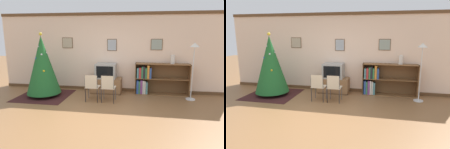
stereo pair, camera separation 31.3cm
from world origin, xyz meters
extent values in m
plane|color=brown|center=(0.00, 0.00, 0.00)|extent=(24.00, 24.00, 0.00)
cube|color=beige|center=(0.00, 2.62, 1.35)|extent=(8.07, 0.08, 2.70)
cube|color=brown|center=(0.00, 2.56, 2.65)|extent=(8.07, 0.03, 0.10)
cube|color=brown|center=(0.00, 2.56, 0.05)|extent=(8.07, 0.03, 0.10)
cube|color=brown|center=(-1.56, 2.57, 1.68)|extent=(0.38, 0.02, 0.37)
cube|color=tan|center=(-1.56, 2.56, 1.68)|extent=(0.34, 0.01, 0.33)
cube|color=brown|center=(0.04, 2.57, 1.62)|extent=(0.33, 0.02, 0.40)
cube|color=#9EA8B2|center=(0.04, 2.56, 1.62)|extent=(0.30, 0.01, 0.37)
cube|color=brown|center=(1.54, 2.57, 1.64)|extent=(0.38, 0.02, 0.37)
cube|color=gray|center=(1.54, 2.56, 1.64)|extent=(0.35, 0.01, 0.33)
cube|color=#381919|center=(-2.04, 1.61, 0.00)|extent=(1.62, 1.59, 0.01)
cylinder|color=maroon|center=(-2.04, 1.61, 0.06)|extent=(0.36, 0.36, 0.10)
cone|color=#1E5B28|center=(-2.04, 1.61, 1.02)|extent=(1.07, 1.07, 1.83)
sphere|color=yellow|center=(-2.04, 1.61, 1.99)|extent=(0.10, 0.10, 0.10)
sphere|color=silver|center=(-1.89, 1.61, 1.41)|extent=(0.04, 0.04, 0.04)
sphere|color=#1E4CB2|center=(-2.17, 1.45, 1.25)|extent=(0.05, 0.05, 0.05)
sphere|color=silver|center=(-2.32, 1.60, 0.99)|extent=(0.06, 0.06, 0.06)
sphere|color=silver|center=(-2.09, 1.52, 1.61)|extent=(0.05, 0.05, 0.05)
sphere|color=silver|center=(-1.98, 1.46, 1.37)|extent=(0.05, 0.05, 0.05)
sphere|color=gold|center=(-1.88, 1.35, 0.88)|extent=(0.06, 0.06, 0.06)
sphere|color=gold|center=(-2.43, 1.60, 0.59)|extent=(0.05, 0.05, 0.05)
cube|color=brown|center=(-0.12, 2.28, 0.03)|extent=(1.01, 0.51, 0.05)
cube|color=olive|center=(-0.12, 2.28, 0.28)|extent=(1.05, 0.53, 0.47)
cube|color=#9E9E99|center=(-0.12, 2.28, 0.76)|extent=(0.68, 0.51, 0.50)
cube|color=black|center=(-0.12, 2.02, 0.76)|extent=(0.56, 0.01, 0.39)
cube|color=beige|center=(-0.36, 1.40, 0.43)|extent=(0.40, 0.40, 0.02)
cube|color=beige|center=(-0.36, 1.21, 0.63)|extent=(0.35, 0.02, 0.38)
cylinder|color=#4C4C51|center=(-0.54, 1.58, 0.21)|extent=(0.02, 0.02, 0.42)
cylinder|color=#4C4C51|center=(-0.18, 1.58, 0.21)|extent=(0.02, 0.02, 0.42)
cylinder|color=#4C4C51|center=(-0.54, 1.22, 0.21)|extent=(0.02, 0.02, 0.42)
cylinder|color=#4C4C51|center=(-0.18, 1.22, 0.21)|extent=(0.02, 0.02, 0.42)
cylinder|color=#4C4C51|center=(-0.54, 1.22, 0.41)|extent=(0.02, 0.02, 0.82)
cylinder|color=#4C4C51|center=(-0.18, 1.22, 0.41)|extent=(0.02, 0.02, 0.82)
cube|color=beige|center=(0.13, 1.40, 0.43)|extent=(0.40, 0.40, 0.02)
cube|color=beige|center=(0.13, 1.21, 0.63)|extent=(0.35, 0.02, 0.38)
cylinder|color=#4C4C51|center=(-0.05, 1.58, 0.21)|extent=(0.02, 0.02, 0.42)
cylinder|color=#4C4C51|center=(0.31, 1.58, 0.21)|extent=(0.02, 0.02, 0.42)
cylinder|color=#4C4C51|center=(-0.05, 1.22, 0.21)|extent=(0.02, 0.02, 0.42)
cylinder|color=#4C4C51|center=(0.31, 1.22, 0.21)|extent=(0.02, 0.02, 0.42)
cylinder|color=#4C4C51|center=(-0.05, 1.22, 0.41)|extent=(0.02, 0.02, 0.82)
cylinder|color=#4C4C51|center=(0.31, 1.22, 0.41)|extent=(0.02, 0.02, 0.82)
cube|color=brown|center=(0.88, 2.38, 0.52)|extent=(0.02, 0.36, 1.04)
cube|color=brown|center=(2.61, 2.38, 0.52)|extent=(0.02, 0.36, 1.04)
cube|color=brown|center=(1.74, 2.38, 1.03)|extent=(1.75, 0.36, 0.02)
cube|color=brown|center=(1.74, 2.38, 0.01)|extent=(1.75, 0.36, 0.02)
cube|color=brown|center=(1.74, 2.38, 0.54)|extent=(1.71, 0.36, 0.02)
cube|color=brown|center=(1.74, 2.55, 0.52)|extent=(1.75, 0.01, 1.04)
cube|color=#2D4C93|center=(0.96, 2.33, 0.24)|extent=(0.07, 0.26, 0.45)
cube|color=#337547|center=(1.02, 2.34, 0.23)|extent=(0.05, 0.26, 0.43)
cube|color=#7A3D7F|center=(1.08, 2.32, 0.25)|extent=(0.07, 0.22, 0.46)
cube|color=silver|center=(1.14, 2.35, 0.24)|extent=(0.04, 0.29, 0.45)
cube|color=silver|center=(1.20, 2.35, 0.24)|extent=(0.04, 0.28, 0.44)
cube|color=teal|center=(1.26, 2.34, 0.22)|extent=(0.06, 0.27, 0.40)
cube|color=teal|center=(0.95, 2.31, 0.72)|extent=(0.06, 0.20, 0.34)
cube|color=#B73333|center=(1.03, 2.34, 0.72)|extent=(0.07, 0.27, 0.35)
cube|color=#337547|center=(1.10, 2.32, 0.74)|extent=(0.05, 0.22, 0.38)
cube|color=#232328|center=(1.15, 2.31, 0.75)|extent=(0.06, 0.21, 0.40)
cube|color=#337547|center=(1.22, 2.32, 0.72)|extent=(0.05, 0.23, 0.35)
cube|color=orange|center=(1.29, 2.32, 0.77)|extent=(0.07, 0.23, 0.44)
cube|color=#2D4C93|center=(1.36, 2.34, 0.72)|extent=(0.06, 0.28, 0.35)
cylinder|color=silver|center=(2.06, 2.42, 1.17)|extent=(0.13, 0.13, 0.27)
torus|color=silver|center=(2.06, 2.42, 1.31)|extent=(0.12, 0.12, 0.02)
cylinder|color=silver|center=(2.59, 1.95, 0.01)|extent=(0.28, 0.28, 0.03)
cylinder|color=silver|center=(2.59, 1.95, 0.82)|extent=(0.03, 0.03, 1.59)
cone|color=white|center=(2.59, 1.95, 1.68)|extent=(0.28, 0.28, 0.12)
camera|label=1|loc=(1.14, -4.23, 2.01)|focal=32.00mm
camera|label=2|loc=(1.45, -4.18, 2.01)|focal=32.00mm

